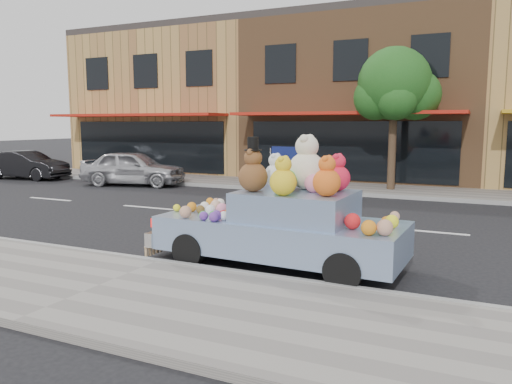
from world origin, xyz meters
The scene contains 11 objects.
ground centered at (0.00, 0.00, 0.00)m, with size 120.00×120.00×0.00m, color black.
near_sidewalk centered at (0.00, -6.50, 0.06)m, with size 60.00×3.00×0.12m, color gray.
far_sidewalk centered at (0.00, 6.50, 0.06)m, with size 60.00×3.00×0.12m, color gray.
near_kerb centered at (0.00, -5.00, 0.07)m, with size 60.00×0.12×0.13m, color gray.
far_kerb centered at (0.00, 5.00, 0.07)m, with size 60.00×0.12×0.13m, color gray.
storefront_left centered at (-10.00, 11.97, 3.64)m, with size 10.00×9.80×7.30m.
storefront_mid centered at (0.00, 11.97, 3.64)m, with size 10.00×9.80×7.30m.
street_tree centered at (2.03, 6.55, 3.69)m, with size 3.00×2.70×5.22m.
car_silver centered at (-7.91, 4.22, 0.72)m, with size 1.69×4.20×1.43m, color #B1B1B6.
car_dark centered at (-13.78, 4.06, 0.64)m, with size 1.34×3.86×1.27m, color black.
art_car centered at (1.96, -4.05, 0.82)m, with size 4.55×1.93×2.32m.
Camera 1 is at (5.14, -12.03, 2.51)m, focal length 35.00 mm.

